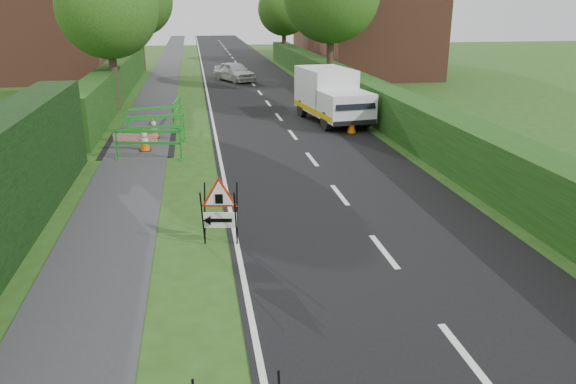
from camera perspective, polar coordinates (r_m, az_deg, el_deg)
ground at (r=9.93m, az=-2.34°, el=-9.51°), size 120.00×120.00×0.00m
road_surface at (r=44.09m, az=-4.90°, el=12.49°), size 6.00×90.00×0.02m
footpath at (r=43.99m, az=-12.22°, el=12.13°), size 2.00×90.00×0.02m
hedge_west_far at (r=31.30m, az=-16.83°, el=9.26°), size 1.00×24.00×1.80m
hedge_east at (r=26.24m, az=7.49°, el=8.21°), size 1.20×50.00×1.50m
house_west at (r=39.76m, az=-23.26°, el=14.63°), size 7.50×7.40×7.88m
house_east_a at (r=38.66m, az=9.05°, el=15.78°), size 7.50×7.40×7.88m
house_east_b at (r=52.38m, az=5.19°, el=16.62°), size 7.50×7.40×7.88m
tree_nw at (r=26.93m, az=-17.88°, el=17.37°), size 4.40×4.40×6.70m
tree_fw at (r=42.85m, az=-14.98°, el=18.25°), size 4.80×4.80×7.24m
tree_fe at (r=47.29m, az=-0.42°, el=18.09°), size 4.20×4.20×6.33m
triangle_sign at (r=11.27m, az=-7.17°, el=-1.43°), size 0.95×0.95×1.22m
works_van at (r=23.43m, az=4.38°, el=9.85°), size 2.44×4.86×2.12m
traffic_cone_0 at (r=21.39m, az=6.48°, el=6.95°), size 0.38×0.38×0.79m
traffic_cone_1 at (r=23.78m, az=6.78°, el=8.12°), size 0.38×0.38×0.79m
traffic_cone_2 at (r=24.88m, az=4.71°, el=8.65°), size 0.38×0.38×0.79m
traffic_cone_3 at (r=19.27m, az=-14.37°, el=5.19°), size 0.38×0.38×0.79m
traffic_cone_4 at (r=21.04m, az=-13.48°, el=6.36°), size 0.38×0.38×0.79m
ped_barrier_0 at (r=18.04m, az=-14.01°, el=5.10°), size 2.09×0.71×1.00m
ped_barrier_1 at (r=20.36m, az=-13.39°, el=6.66°), size 2.08×0.48×1.00m
ped_barrier_2 at (r=22.06m, az=-13.38°, el=7.55°), size 2.08×0.84×1.00m
ped_barrier_3 at (r=23.41m, az=-11.25°, el=8.32°), size 0.58×2.09×1.00m
redwhite_plank at (r=19.47m, az=-15.17°, el=4.06°), size 1.45×0.45×0.25m
hatchback_car at (r=36.15m, az=-5.45°, el=12.08°), size 2.76×3.78×1.20m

